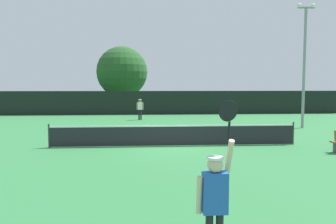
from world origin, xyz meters
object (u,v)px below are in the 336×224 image
(light_pole, at_px, (304,58))
(tennis_ball, at_px, (139,136))
(player_serving, at_px, (215,194))
(parked_car_mid, at_px, (241,102))
(large_tree, at_px, (122,72))
(player_receiving, at_px, (140,107))
(parked_car_near, at_px, (91,102))

(light_pole, bearing_deg, tennis_ball, -164.64)
(light_pole, bearing_deg, player_serving, -119.83)
(light_pole, height_order, parked_car_mid, light_pole)
(large_tree, bearing_deg, player_receiving, -78.66)
(light_pole, bearing_deg, player_receiving, 151.41)
(player_serving, xyz_separation_m, light_pole, (9.28, 16.19, 3.42))
(tennis_ball, height_order, light_pole, light_pole)
(player_serving, bearing_deg, player_receiving, 93.74)
(large_tree, bearing_deg, tennis_ball, -83.65)
(large_tree, distance_m, parked_car_mid, 14.28)
(light_pole, relative_size, parked_car_mid, 1.89)
(parked_car_near, bearing_deg, light_pole, -42.36)
(large_tree, bearing_deg, player_serving, -83.78)
(parked_car_mid, bearing_deg, large_tree, -173.92)
(light_pole, bearing_deg, parked_car_mid, 86.79)
(player_receiving, distance_m, tennis_ball, 8.84)
(tennis_ball, height_order, large_tree, large_tree)
(player_receiving, relative_size, parked_car_near, 0.38)
(player_serving, distance_m, large_tree, 32.87)
(light_pole, xyz_separation_m, large_tree, (-12.83, 16.34, -0.32))
(player_receiving, bearing_deg, parked_car_mid, -135.29)
(parked_car_near, bearing_deg, parked_car_mid, 1.33)
(large_tree, height_order, parked_car_near, large_tree)
(light_pole, distance_m, parked_car_mid, 17.86)
(player_serving, height_order, parked_car_near, player_serving)
(player_receiving, distance_m, light_pole, 12.72)
(tennis_ball, bearing_deg, large_tree, 96.35)
(parked_car_mid, bearing_deg, parked_car_near, 176.54)
(tennis_ball, relative_size, light_pole, 0.01)
(player_receiving, relative_size, light_pole, 0.21)
(player_serving, distance_m, player_receiving, 22.08)
(large_tree, height_order, parked_car_mid, large_tree)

